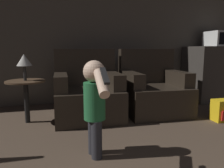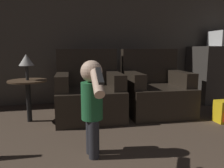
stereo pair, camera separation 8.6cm
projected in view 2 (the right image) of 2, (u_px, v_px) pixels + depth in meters
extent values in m
cube|color=#51493F|center=(93.00, 26.00, 3.67)|extent=(8.40, 0.05, 2.60)
cube|color=black|center=(90.00, 103.00, 2.91)|extent=(0.87, 0.86, 0.40)
cube|color=black|center=(87.00, 67.00, 3.17)|extent=(0.85, 0.18, 0.52)
cube|color=black|center=(62.00, 82.00, 2.79)|extent=(0.17, 0.68, 0.20)
cube|color=black|center=(115.00, 80.00, 2.92)|extent=(0.17, 0.68, 0.20)
cube|color=black|center=(156.00, 100.00, 3.11)|extent=(0.87, 0.87, 0.40)
cube|color=black|center=(149.00, 66.00, 3.36)|extent=(0.85, 0.19, 0.52)
cube|color=black|center=(133.00, 79.00, 3.00)|extent=(0.18, 0.69, 0.20)
cube|color=black|center=(180.00, 78.00, 3.12)|extent=(0.18, 0.69, 0.20)
cylinder|color=#28282D|center=(94.00, 139.00, 1.81)|extent=(0.09, 0.09, 0.33)
cylinder|color=#28282D|center=(91.00, 135.00, 1.91)|extent=(0.09, 0.09, 0.33)
cylinder|color=#236638|center=(92.00, 101.00, 1.81)|extent=(0.18, 0.18, 0.31)
sphere|color=beige|center=(92.00, 71.00, 1.77)|extent=(0.18, 0.18, 0.18)
cylinder|color=beige|center=(89.00, 99.00, 1.92)|extent=(0.07, 0.07, 0.26)
cylinder|color=beige|center=(97.00, 83.00, 1.57)|extent=(0.07, 0.26, 0.19)
cube|color=black|center=(100.00, 76.00, 1.45)|extent=(0.04, 0.16, 0.10)
cube|color=yellow|center=(224.00, 111.00, 2.73)|extent=(0.21, 0.17, 0.28)
cylinder|color=black|center=(29.00, 102.00, 2.74)|extent=(0.06, 0.06, 0.51)
cylinder|color=#4C3826|center=(28.00, 81.00, 2.70)|extent=(0.47, 0.47, 0.02)
cylinder|color=#262626|center=(27.00, 73.00, 2.68)|extent=(0.04, 0.04, 0.18)
cone|color=#B2ADA3|center=(26.00, 60.00, 2.66)|extent=(0.18, 0.18, 0.14)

